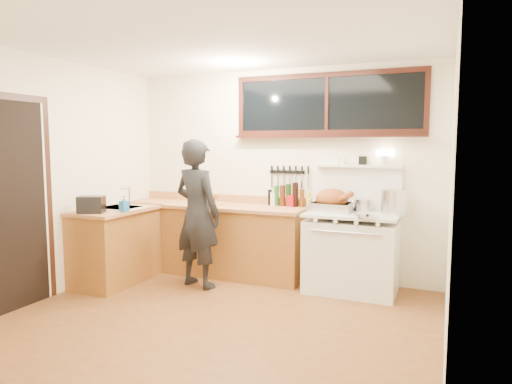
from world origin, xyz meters
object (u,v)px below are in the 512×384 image
at_px(man, 197,214).
at_px(roast_turkey, 332,202).
at_px(cutting_board, 208,200).
at_px(vintage_stove, 352,250).

bearing_deg(man, roast_turkey, 21.67).
xyz_separation_m(cutting_board, roast_turkey, (1.60, 0.07, 0.05)).
bearing_deg(vintage_stove, roast_turkey, 172.82).
bearing_deg(cutting_board, man, -74.00).
relative_size(cutting_board, roast_turkey, 0.77).
height_order(man, roast_turkey, man).
distance_m(vintage_stove, man, 1.83).
bearing_deg(roast_turkey, man, -158.33).
relative_size(vintage_stove, roast_turkey, 3.03).
distance_m(cutting_board, roast_turkey, 1.60).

